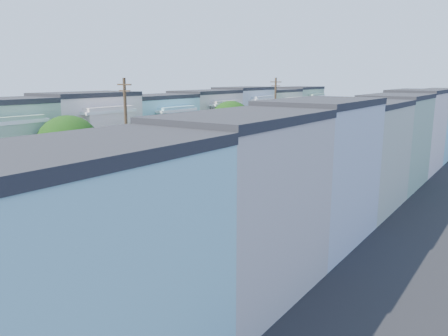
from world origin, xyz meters
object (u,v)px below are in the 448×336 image
object	(u,v)px
parked_left_b	(54,216)
parked_left_d	(210,172)
fedex_truck	(182,202)
parked_right_b	(189,232)
tree_b	(68,147)
utility_pole_far	(275,116)
parked_left_c	(140,191)
parked_right_a	(150,252)
tree_d	(230,122)
tree_far_r	(382,133)
tree_e	(292,118)
tree_c	(158,141)
parked_right_d	(356,158)
lead_sedan	(263,186)
parked_right_c	(319,175)
motorcycle	(47,306)
utility_pole_near	(127,138)

from	to	relation	value
parked_left_b	parked_left_d	distance (m)	18.08
fedex_truck	parked_right_b	distance (m)	4.29
tree_b	utility_pole_far	world-z (taller)	utility_pole_far
parked_left_c	parked_right_a	distance (m)	13.15
tree_d	fedex_truck	size ratio (longest dim) A/B	1.35
parked_left_d	parked_left_b	bearing A→B (deg)	-86.71
tree_far_r	parked_left_b	distance (m)	38.84
tree_e	tree_c	bearing A→B (deg)	-90.00
fedex_truck	parked_right_d	distance (m)	28.48
lead_sedan	parked_left_b	world-z (taller)	parked_left_b
tree_b	parked_left_b	bearing A→B (deg)	-60.77
tree_far_r	utility_pole_far	world-z (taller)	utility_pole_far
tree_far_r	parked_right_c	xyz separation A→B (m)	(-1.99, -13.79, -3.00)
parked_left_c	motorcycle	distance (m)	18.41
utility_pole_near	parked_left_b	world-z (taller)	utility_pole_near
parked_right_a	parked_right_d	bearing A→B (deg)	95.52
parked_left_b	parked_right_d	xyz separation A→B (m)	(9.80, 34.13, -0.04)
parked_left_d	parked_right_c	distance (m)	11.01
utility_pole_near	parked_right_d	distance (m)	28.52
tree_b	tree_e	size ratio (longest dim) A/B	1.10
utility_pole_near	motorcycle	world-z (taller)	utility_pole_near
tree_b	fedex_truck	bearing A→B (deg)	22.13
tree_c	tree_b	bearing A→B (deg)	-90.00
utility_pole_far	tree_e	bearing A→B (deg)	90.02
utility_pole_far	tree_c	bearing A→B (deg)	-90.00
tree_e	parked_right_d	bearing A→B (deg)	-25.51
parked_right_a	parked_right_c	world-z (taller)	parked_right_c
utility_pole_near	parked_left_b	distance (m)	9.48
utility_pole_far	parked_right_a	size ratio (longest dim) A/B	2.27
fedex_truck	parked_left_b	distance (m)	8.95
fedex_truck	lead_sedan	world-z (taller)	fedex_truck
tree_far_r	parked_right_b	bearing A→B (deg)	-93.35
parked_left_c	parked_right_a	size ratio (longest dim) A/B	1.06
parked_left_c	fedex_truck	bearing A→B (deg)	-17.66
tree_b	tree_e	xyz separation A→B (m)	(0.00, 36.96, -0.65)
tree_c	parked_right_c	xyz separation A→B (m)	(11.20, 11.01, -3.82)
fedex_truck	tree_c	bearing A→B (deg)	150.13
parked_right_b	parked_right_d	xyz separation A→B (m)	(0.00, 31.23, -0.04)
utility_pole_far	lead_sedan	world-z (taller)	utility_pole_far
tree_b	parked_right_d	size ratio (longest dim) A/B	1.71
tree_d	motorcycle	xyz separation A→B (m)	(11.49, -30.94, -4.86)
fedex_truck	tree_e	bearing A→B (deg)	111.32
parked_left_b	fedex_truck	bearing A→B (deg)	35.36
motorcycle	parked_left_c	bearing A→B (deg)	126.69
utility_pole_near	tree_d	bearing A→B (deg)	90.01
tree_e	parked_left_c	xyz separation A→B (m)	(1.40, -31.23, -3.71)
tree_c	parked_right_b	distance (m)	14.96
tree_c	motorcycle	world-z (taller)	tree_c
tree_d	parked_right_d	world-z (taller)	tree_d
utility_pole_far	lead_sedan	size ratio (longest dim) A/B	2.06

